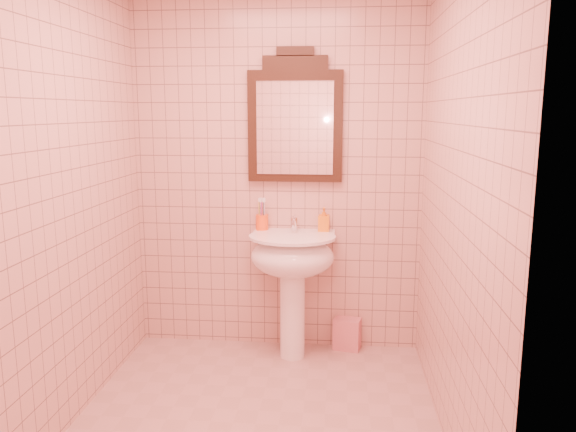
# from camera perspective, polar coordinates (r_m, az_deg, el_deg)

# --- Properties ---
(floor) EXTENTS (2.20, 2.20, 0.00)m
(floor) POSITION_cam_1_polar(r_m,az_deg,el_deg) (3.27, -3.31, -20.33)
(floor) COLOR tan
(floor) RESTS_ON ground
(back_wall) EXTENTS (2.00, 0.02, 2.50)m
(back_wall) POSITION_cam_1_polar(r_m,az_deg,el_deg) (3.92, -1.10, 4.31)
(back_wall) COLOR #CA9B8D
(back_wall) RESTS_ON floor
(pedestal_sink) EXTENTS (0.58, 0.58, 0.86)m
(pedestal_sink) POSITION_cam_1_polar(r_m,az_deg,el_deg) (3.79, 0.45, -4.96)
(pedestal_sink) COLOR white
(pedestal_sink) RESTS_ON floor
(faucet) EXTENTS (0.04, 0.16, 0.11)m
(faucet) POSITION_cam_1_polar(r_m,az_deg,el_deg) (3.87, 0.63, -0.72)
(faucet) COLOR white
(faucet) RESTS_ON pedestal_sink
(mirror) EXTENTS (0.64, 0.06, 0.90)m
(mirror) POSITION_cam_1_polar(r_m,az_deg,el_deg) (3.86, 0.73, 9.68)
(mirror) COLOR black
(mirror) RESTS_ON back_wall
(toothbrush_cup) EXTENTS (0.09, 0.09, 0.20)m
(toothbrush_cup) POSITION_cam_1_polar(r_m,az_deg,el_deg) (3.92, -2.65, -0.59)
(toothbrush_cup) COLOR #F95315
(toothbrush_cup) RESTS_ON pedestal_sink
(soap_dispenser) EXTENTS (0.08, 0.08, 0.17)m
(soap_dispenser) POSITION_cam_1_polar(r_m,az_deg,el_deg) (3.87, 3.67, -0.35)
(soap_dispenser) COLOR orange
(soap_dispenser) RESTS_ON pedestal_sink
(towel) EXTENTS (0.21, 0.16, 0.23)m
(towel) POSITION_cam_1_polar(r_m,az_deg,el_deg) (4.12, 6.03, -11.80)
(towel) COLOR #DD8382
(towel) RESTS_ON floor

